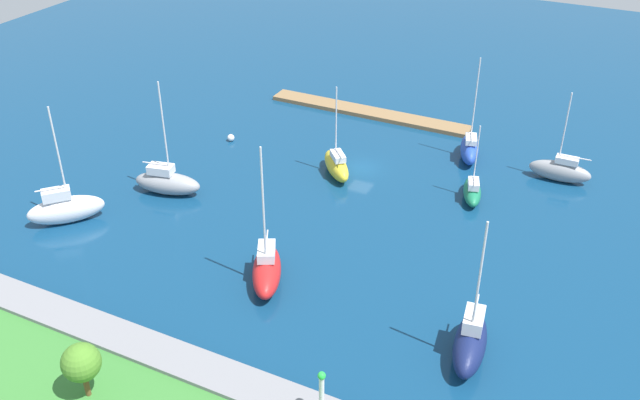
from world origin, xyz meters
TOP-DOWN VIEW (x-y plane):
  - water at (0.00, 0.00)m, footprint 160.00×160.00m
  - pier_dock at (5.02, -14.10)m, footprint 27.42×2.93m
  - breakwater at (0.00, 35.54)m, footprint 58.52×3.23m
  - harbor_beacon at (-12.38, 35.54)m, footprint 0.56×0.56m
  - park_tree_center at (3.22, 41.07)m, footprint 2.75×2.75m
  - sailboat_gray_center_basin at (16.41, 14.30)m, footprint 7.70×4.09m
  - sailboat_yellow_lone_south at (1.84, 2.74)m, footprint 5.86×6.26m
  - sailboat_red_along_channel at (-0.90, 23.06)m, footprint 5.59×7.75m
  - sailboat_white_mid_basin at (22.01, 23.41)m, footprint 6.71×7.01m
  - sailboat_navy_far_north at (-19.54, 24.34)m, footprint 3.43×7.51m
  - sailboat_blue_outer_mooring at (-10.40, -7.63)m, footprint 3.90×6.78m
  - sailboat_green_off_beacon at (-13.22, 1.11)m, footprint 3.48×5.97m
  - sailboat_gray_by_breakwater at (-20.79, -7.06)m, footprint 6.69×2.05m
  - mooring_buoy_white at (17.10, 0.69)m, footprint 0.87×0.87m

SIDE VIEW (x-z plane):
  - water at x=0.00m, z-range 0.00..0.00m
  - pier_dock at x=5.02m, z-range 0.00..0.53m
  - mooring_buoy_white at x=17.10m, z-range 0.00..0.87m
  - breakwater at x=0.00m, z-range 0.00..1.47m
  - sailboat_green_off_beacon at x=-13.22m, z-range -3.19..5.18m
  - sailboat_gray_by_breakwater at x=-20.79m, z-range -3.90..6.45m
  - sailboat_yellow_lone_south at x=1.84m, z-range -3.94..6.49m
  - sailboat_gray_center_basin at x=16.41m, z-range -5.02..7.74m
  - sailboat_blue_outer_mooring at x=-10.40m, z-range -4.74..7.47m
  - sailboat_red_along_channel at x=-0.90m, z-range -5.42..8.21m
  - sailboat_navy_far_north at x=-19.54m, z-range -4.81..7.90m
  - sailboat_white_mid_basin at x=22.01m, z-range -4.66..7.82m
  - harbor_beacon at x=-12.38m, z-range 1.75..5.48m
  - park_tree_center at x=3.22m, z-range 1.96..6.41m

